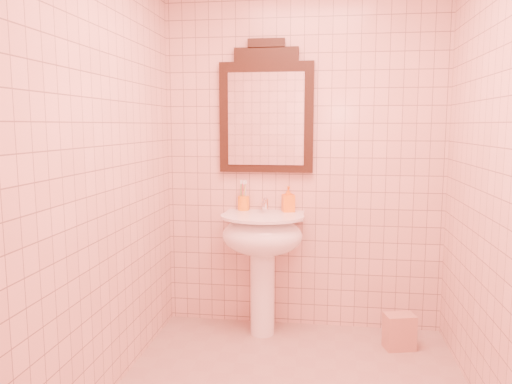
# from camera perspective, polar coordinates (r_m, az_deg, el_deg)

# --- Properties ---
(back_wall) EXTENTS (2.00, 0.02, 2.50)m
(back_wall) POSITION_cam_1_polar(r_m,az_deg,el_deg) (3.61, 5.39, 3.95)
(back_wall) COLOR beige
(back_wall) RESTS_ON floor
(pedestal_sink) EXTENTS (0.58, 0.58, 0.86)m
(pedestal_sink) POSITION_cam_1_polar(r_m,az_deg,el_deg) (3.49, 0.74, -5.91)
(pedestal_sink) COLOR white
(pedestal_sink) RESTS_ON floor
(faucet) EXTENTS (0.04, 0.16, 0.11)m
(faucet) POSITION_cam_1_polar(r_m,az_deg,el_deg) (3.58, 1.02, -1.37)
(faucet) COLOR white
(faucet) RESTS_ON pedestal_sink
(mirror) EXTENTS (0.67, 0.06, 0.94)m
(mirror) POSITION_cam_1_polar(r_m,az_deg,el_deg) (3.60, 1.17, 9.18)
(mirror) COLOR black
(mirror) RESTS_ON back_wall
(toothbrush_cup) EXTENTS (0.08, 0.08, 0.20)m
(toothbrush_cup) POSITION_cam_1_polar(r_m,az_deg,el_deg) (3.64, -1.43, -1.25)
(toothbrush_cup) COLOR orange
(toothbrush_cup) RESTS_ON pedestal_sink
(soap_dispenser) EXTENTS (0.10, 0.11, 0.19)m
(soap_dispenser) POSITION_cam_1_polar(r_m,az_deg,el_deg) (3.58, 3.71, -0.81)
(soap_dispenser) COLOR orange
(soap_dispenser) RESTS_ON pedestal_sink
(towel) EXTENTS (0.22, 0.17, 0.24)m
(towel) POSITION_cam_1_polar(r_m,az_deg,el_deg) (3.57, 16.06, -15.08)
(towel) COLOR tan
(towel) RESTS_ON floor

